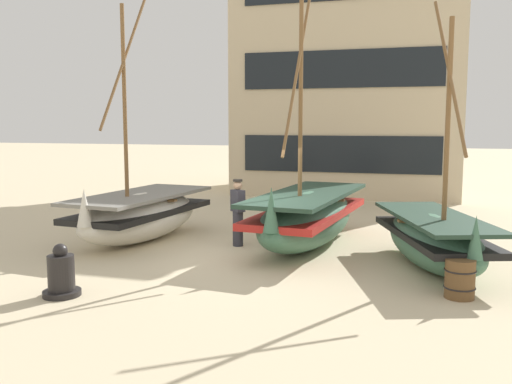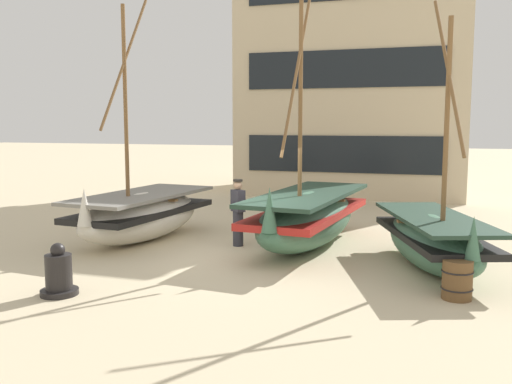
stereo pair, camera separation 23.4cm
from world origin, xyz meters
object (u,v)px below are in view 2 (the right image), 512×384
fisherman_by_hull (238,213)px  capstan_winch (59,275)px  fishing_boat_near_left (433,239)px  fishing_boat_far_right (141,214)px  fishing_boat_centre_large (308,217)px  wooden_barrel (457,280)px  harbor_building_main (357,76)px

fisherman_by_hull → capstan_winch: bearing=-109.7°
fisherman_by_hull → capstan_winch: size_ratio=1.77×
fishing_boat_near_left → fishing_boat_far_right: 7.40m
fishing_boat_far_right → fishing_boat_centre_large: bearing=7.6°
capstan_winch → fishing_boat_far_right: bearing=101.4°
fishing_boat_near_left → fisherman_by_hull: size_ratio=3.33×
fishing_boat_near_left → wooden_barrel: (0.42, -2.07, -0.29)m
fishing_boat_centre_large → harbor_building_main: harbor_building_main is taller
fisherman_by_hull → fishing_boat_near_left: bearing=-10.1°
fishing_boat_near_left → fisherman_by_hull: 4.76m
fishing_boat_centre_large → fishing_boat_far_right: (-4.35, -0.58, -0.06)m
fishing_boat_centre_large → harbor_building_main: bearing=92.4°
capstan_winch → harbor_building_main: 18.37m
capstan_winch → wooden_barrel: bearing=15.7°
fisherman_by_hull → harbor_building_main: size_ratio=0.16×
fishing_boat_far_right → harbor_building_main: size_ratio=0.61×
capstan_winch → wooden_barrel: size_ratio=1.36×
fishing_boat_near_left → wooden_barrel: 2.13m
fishing_boat_far_right → capstan_winch: 4.83m
fishing_boat_centre_large → capstan_winch: bearing=-122.6°
capstan_winch → fishing_boat_near_left: bearing=31.8°
fishing_boat_centre_large → capstan_winch: (-3.40, -5.31, -0.38)m
fishing_boat_far_right → fisherman_by_hull: 2.68m
fishing_boat_centre_large → wooden_barrel: 4.84m
capstan_winch → harbor_building_main: (2.89, 17.49, 4.80)m
capstan_winch → harbor_building_main: harbor_building_main is taller
fisherman_by_hull → wooden_barrel: 5.89m
fishing_boat_far_right → wooden_barrel: 8.28m
fishing_boat_near_left → harbor_building_main: bearing=104.6°
fishing_boat_far_right → fisherman_by_hull: size_ratio=3.71×
fishing_boat_centre_large → capstan_winch: size_ratio=7.68×
fishing_boat_near_left → fishing_boat_centre_large: (-3.01, 1.33, 0.12)m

